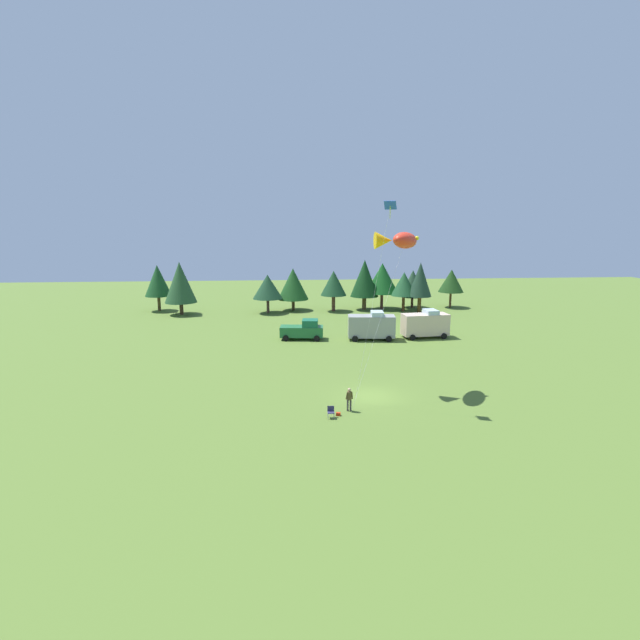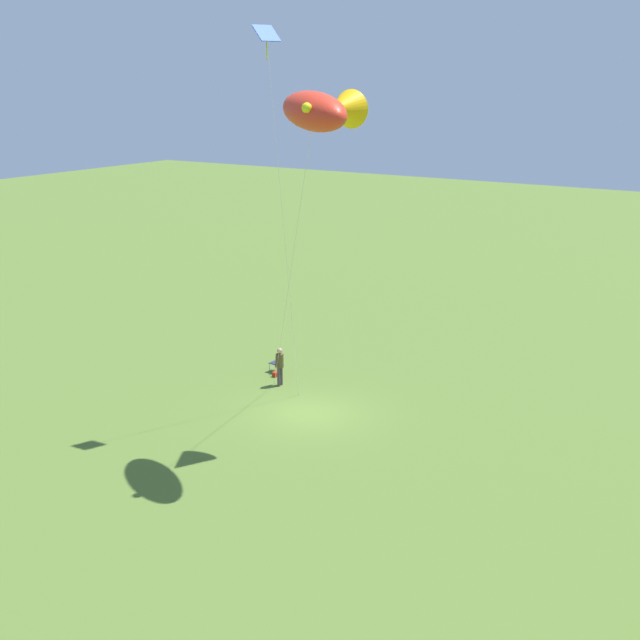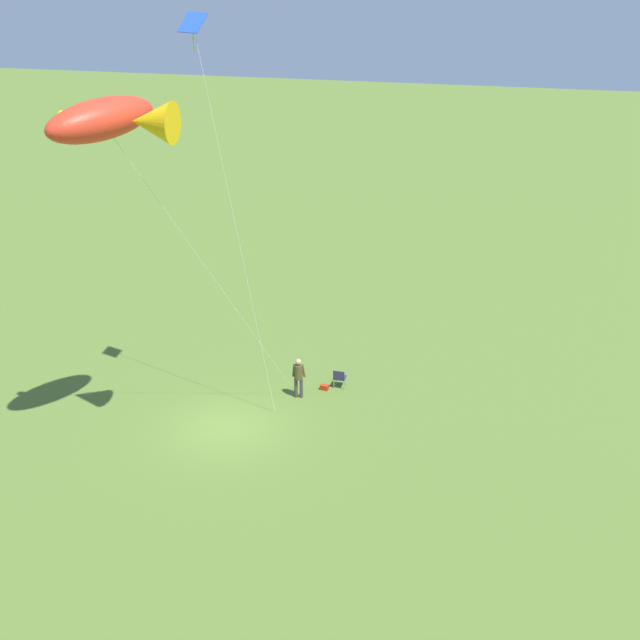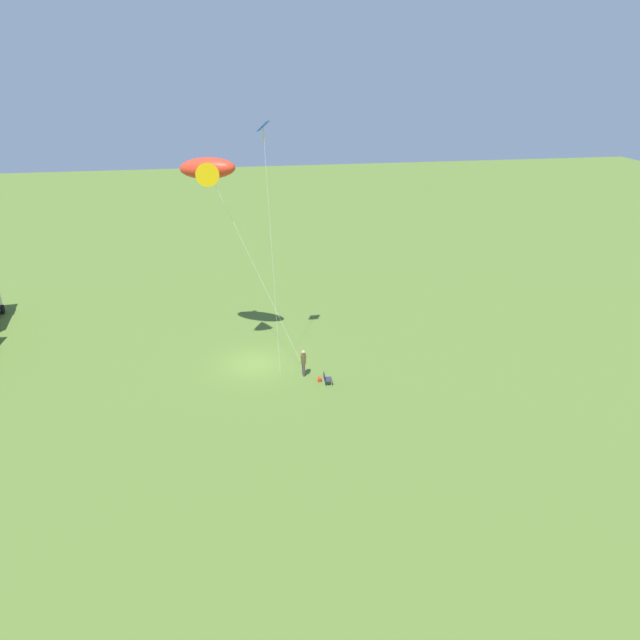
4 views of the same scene
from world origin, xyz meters
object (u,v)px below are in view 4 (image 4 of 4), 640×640
at_px(backpack_on_grass, 319,379).
at_px(kite_large_fish, 207,169).
at_px(folding_chair, 326,378).
at_px(kite_diamond_blue, 264,138).
at_px(person_kite_flyer, 304,361).

relative_size(backpack_on_grass, kite_large_fish, 0.02).
bearing_deg(folding_chair, kite_large_fish, 138.31).
bearing_deg(kite_large_fish, kite_diamond_blue, -116.33).
bearing_deg(backpack_on_grass, kite_large_fish, 47.32).
relative_size(kite_large_fish, kite_diamond_blue, 0.86).
distance_m(person_kite_flyer, backpack_on_grass, 1.53).
distance_m(person_kite_flyer, kite_large_fish, 13.08).
relative_size(folding_chair, kite_diamond_blue, 0.05).
bearing_deg(backpack_on_grass, kite_diamond_blue, 34.12).
bearing_deg(backpack_on_grass, folding_chair, -150.32).
xyz_separation_m(person_kite_flyer, folding_chair, (-1.46, -1.17, -0.53)).
relative_size(folding_chair, kite_large_fish, 0.06).
bearing_deg(kite_diamond_blue, kite_large_fish, 63.67).
height_order(folding_chair, backpack_on_grass, folding_chair).
bearing_deg(kite_large_fish, backpack_on_grass, -132.68).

